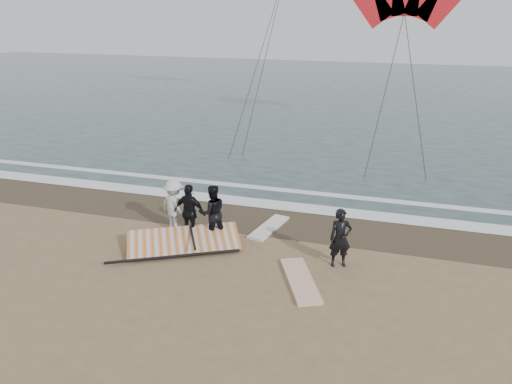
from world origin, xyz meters
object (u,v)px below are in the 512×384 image
at_px(man_main, 340,238).
at_px(board_white, 300,280).
at_px(sail_rig, 184,241).
at_px(board_cream, 269,227).

xyz_separation_m(man_main, board_white, (-0.89, -1.26, -0.84)).
bearing_deg(sail_rig, man_main, 2.09).
height_order(board_white, sail_rig, sail_rig).
bearing_deg(sail_rig, board_white, -15.12).
xyz_separation_m(man_main, sail_rig, (-4.91, -0.18, -0.70)).
xyz_separation_m(board_white, sail_rig, (-4.01, 1.08, 0.14)).
xyz_separation_m(board_white, board_cream, (-1.78, 3.18, -0.00)).
bearing_deg(man_main, sail_rig, 160.87).
bearing_deg(board_cream, sail_rig, -125.49).
height_order(man_main, board_white, man_main).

